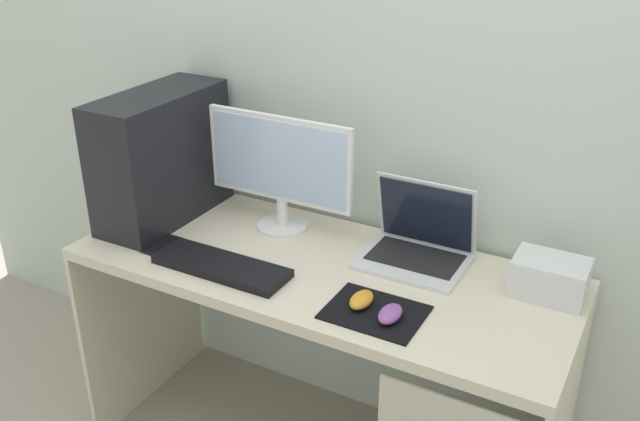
# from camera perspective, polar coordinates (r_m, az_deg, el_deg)

# --- Properties ---
(wall_back) EXTENTS (4.00, 0.05, 2.60)m
(wall_back) POSITION_cam_1_polar(r_m,az_deg,el_deg) (2.20, 4.49, 11.59)
(wall_back) COLOR beige
(wall_back) RESTS_ON ground_plane
(desk) EXTENTS (1.52, 0.61, 0.78)m
(desk) POSITION_cam_1_polar(r_m,az_deg,el_deg) (2.17, 0.33, -8.25)
(desk) COLOR beige
(desk) RESTS_ON ground_plane
(pc_tower) EXTENTS (0.21, 0.50, 0.43)m
(pc_tower) POSITION_cam_1_polar(r_m,az_deg,el_deg) (2.38, -12.86, 4.34)
(pc_tower) COLOR black
(pc_tower) RESTS_ON desk
(monitor) EXTENTS (0.52, 0.17, 0.39)m
(monitor) POSITION_cam_1_polar(r_m,az_deg,el_deg) (2.23, -3.31, 3.50)
(monitor) COLOR white
(monitor) RESTS_ON desk
(laptop) EXTENTS (0.31, 0.25, 0.25)m
(laptop) POSITION_cam_1_polar(r_m,az_deg,el_deg) (2.13, 7.99, -2.76)
(laptop) COLOR silver
(laptop) RESTS_ON desk
(projector) EXTENTS (0.20, 0.14, 0.11)m
(projector) POSITION_cam_1_polar(r_m,az_deg,el_deg) (2.03, 18.28, -5.23)
(projector) COLOR silver
(projector) RESTS_ON desk
(keyboard) EXTENTS (0.42, 0.14, 0.02)m
(keyboard) POSITION_cam_1_polar(r_m,az_deg,el_deg) (2.09, -8.07, -4.53)
(keyboard) COLOR black
(keyboard) RESTS_ON desk
(mousepad) EXTENTS (0.26, 0.20, 0.00)m
(mousepad) POSITION_cam_1_polar(r_m,az_deg,el_deg) (1.89, 4.51, -8.29)
(mousepad) COLOR black
(mousepad) RESTS_ON desk
(mouse_left) EXTENTS (0.06, 0.10, 0.03)m
(mouse_left) POSITION_cam_1_polar(r_m,az_deg,el_deg) (1.90, 3.41, -7.30)
(mouse_left) COLOR orange
(mouse_left) RESTS_ON mousepad
(mouse_right) EXTENTS (0.06, 0.10, 0.03)m
(mouse_right) POSITION_cam_1_polar(r_m,az_deg,el_deg) (1.85, 5.76, -8.41)
(mouse_right) COLOR #8C4C99
(mouse_right) RESTS_ON mousepad
(cell_phone) EXTENTS (0.07, 0.13, 0.01)m
(cell_phone) POSITION_cam_1_polar(r_m,az_deg,el_deg) (2.26, -12.76, -2.79)
(cell_phone) COLOR black
(cell_phone) RESTS_ON desk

